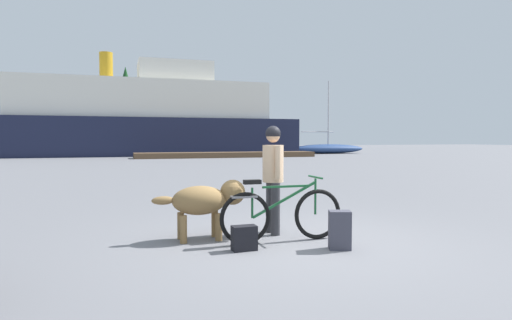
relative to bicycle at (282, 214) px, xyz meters
name	(u,v)px	position (x,y,z in m)	size (l,w,h in m)	color
ground_plane	(296,243)	(0.16, -0.13, -0.39)	(160.00, 160.00, 0.00)	slate
bicycle	(282,214)	(0.00, 0.00, 0.00)	(1.82, 0.44, 0.92)	black
person_cyclist	(273,170)	(0.06, 0.53, 0.59)	(0.32, 0.53, 1.65)	#333338
dog	(206,200)	(-0.99, 0.46, 0.18)	(1.35, 0.49, 0.86)	olive
backpack	(340,230)	(0.58, -0.62, -0.14)	(0.28, 0.20, 0.51)	#3F3F4C
handbag_pannier	(244,238)	(-0.63, -0.29, -0.23)	(0.32, 0.18, 0.32)	black
dock_pier	(227,155)	(5.78, 26.74, -0.19)	(13.90, 2.11, 0.40)	brown
ferry_boat	(146,120)	(0.16, 33.58, 2.70)	(26.26, 7.56, 8.77)	#191E38
sailboat_moored	(328,149)	(17.10, 31.89, 0.09)	(7.42, 2.08, 6.95)	navy
pine_tree_center	(126,98)	(-1.23, 52.30, 6.21)	(4.26, 4.26, 10.62)	#4C331E
pine_tree_far_right	(207,104)	(9.44, 53.00, 5.83)	(3.22, 3.22, 9.81)	#4C331E
pine_tree_mid_back	(134,108)	(0.01, 57.96, 5.38)	(3.01, 3.01, 8.92)	#4C331E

